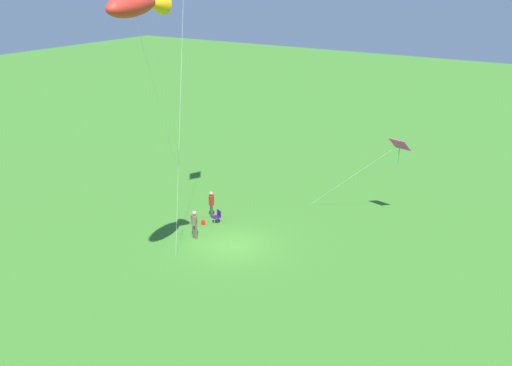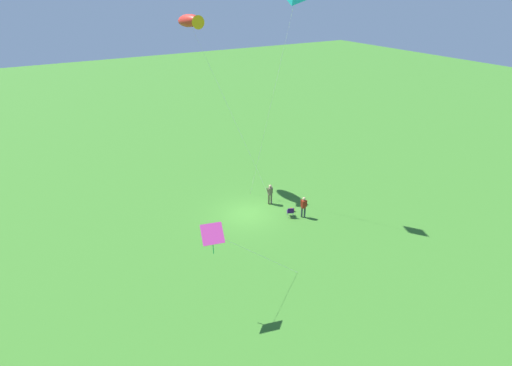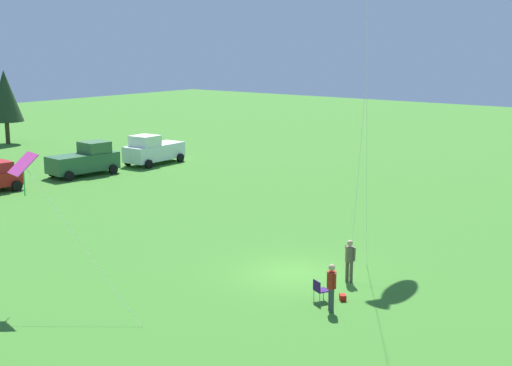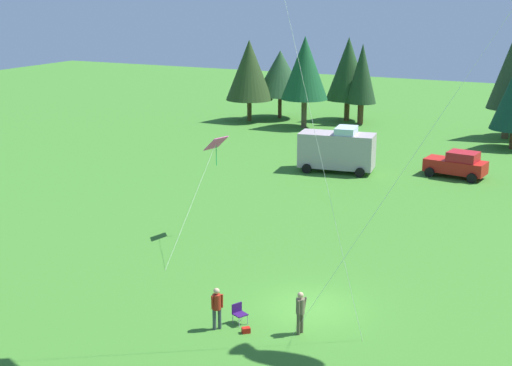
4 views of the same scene
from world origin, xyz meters
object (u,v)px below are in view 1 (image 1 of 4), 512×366
at_px(person_spectator, 211,202).
at_px(backpack_on_grass, 203,222).
at_px(kite_large_fish, 137,4).
at_px(person_kite_flyer, 194,222).
at_px(folding_chair, 217,216).
at_px(kite_diamond_rainbow, 398,146).

xyz_separation_m(person_spectator, backpack_on_grass, (1.16, 0.22, -0.91)).
bearing_deg(kite_large_fish, backpack_on_grass, -155.53).
height_order(person_kite_flyer, person_spectator, same).
bearing_deg(person_kite_flyer, person_spectator, -147.49).
relative_size(person_kite_flyer, folding_chair, 2.12).
xyz_separation_m(kite_large_fish, kite_diamond_rainbow, (-15.45, 5.72, -8.70)).
xyz_separation_m(person_spectator, kite_large_fish, (9.92, 4.20, 12.61)).
xyz_separation_m(person_kite_flyer, person_spectator, (-3.08, -1.08, 0.00)).
bearing_deg(folding_chair, kite_large_fish, 45.65).
relative_size(person_spectator, backpack_on_grass, 5.44).
xyz_separation_m(person_kite_flyer, kite_large_fish, (6.84, 3.12, 12.61)).
xyz_separation_m(folding_chair, person_spectator, (-0.53, -0.84, 0.53)).
xyz_separation_m(folding_chair, kite_large_fish, (9.39, 3.37, 13.15)).
bearing_deg(kite_diamond_rainbow, person_kite_flyer, -45.76).
distance_m(kite_large_fish, kite_diamond_rainbow, 18.63).
distance_m(person_kite_flyer, kite_large_fish, 14.68).
distance_m(person_spectator, kite_large_fish, 16.59).
distance_m(folding_chair, kite_large_fish, 16.50).
height_order(backpack_on_grass, kite_diamond_rainbow, kite_diamond_rainbow).
distance_m(person_kite_flyer, kite_diamond_rainbow, 12.94).
relative_size(folding_chair, kite_diamond_rainbow, 0.13).
distance_m(folding_chair, backpack_on_grass, 0.96).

